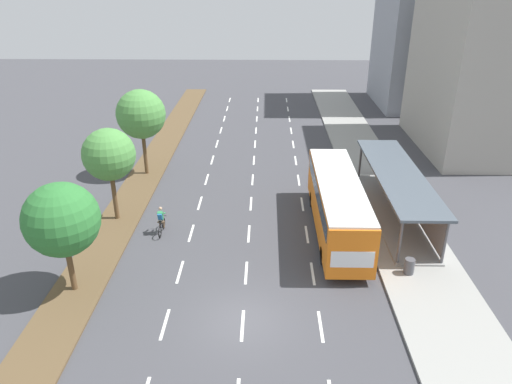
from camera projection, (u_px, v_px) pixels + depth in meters
name	position (u px, v px, depth m)	size (l,w,h in m)	color
ground_plane	(243.00, 320.00, 21.72)	(140.00, 140.00, 0.00)	#424247
median_strip	(155.00, 160.00, 39.99)	(2.60, 52.00, 0.12)	brown
sidewalk_right	(365.00, 161.00, 39.65)	(4.50, 52.00, 0.15)	gray
lane_divider_left	(210.00, 169.00, 38.26)	(0.14, 47.33, 0.01)	white
lane_divider_center	(253.00, 169.00, 38.19)	(0.14, 47.33, 0.01)	white
lane_divider_right	(297.00, 170.00, 38.12)	(0.14, 47.33, 0.01)	white
bus_shelter	(400.00, 189.00, 30.23)	(2.90, 12.66, 2.86)	gray
bus	(338.00, 201.00, 28.19)	(2.54, 11.29, 3.37)	orange
cyclist	(161.00, 221.00, 28.61)	(0.46, 1.82, 1.71)	black
median_tree_nearest	(62.00, 220.00, 22.07)	(3.53, 3.53, 5.64)	brown
median_tree_second	(109.00, 155.00, 28.66)	(3.19, 3.19, 5.89)	brown
median_tree_third	(141.00, 114.00, 35.25)	(3.64, 3.64, 6.52)	brown
trash_bin	(409.00, 266.00, 24.66)	(0.52, 0.52, 0.85)	#4C4C51
building_near_right	(476.00, 63.00, 40.02)	(7.69, 13.29, 14.90)	#A39E93
building_mid_right	(428.00, 17.00, 52.86)	(9.58, 11.45, 19.65)	#8E939E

